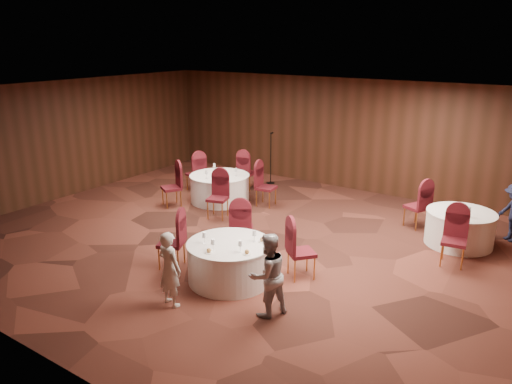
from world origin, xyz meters
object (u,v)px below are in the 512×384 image
Objects in this scene: table_left at (220,188)px; table_right at (460,228)px; table_main at (230,261)px; mic_stand at (271,169)px; woman_a at (170,269)px; woman_b at (268,275)px.

table_left is 6.13m from table_right.
table_left is (-3.03, 3.56, 0.00)m from table_main.
mic_stand reaches higher than woman_a.
woman_a is (2.75, -4.81, 0.28)m from table_left.
woman_a reaches higher than table_left.
mic_stand is at bearing -63.05° from woman_a.
table_main is 1.39m from woman_b.
table_left is 5.55m from woman_a.
woman_a reaches higher than table_main.
mic_stand reaches higher than table_right.
table_left is 2.26m from mic_stand.
mic_stand reaches higher than woman_b.
woman_a is (-0.28, -1.25, 0.28)m from table_main.
table_main is 5.14m from table_right.
table_right is 6.34m from woman_a.
table_right is 0.91× the size of mic_stand.
table_left and table_right have the same top height.
table_main is 0.99× the size of mic_stand.
woman_a is (-3.36, -5.37, 0.28)m from table_right.
mic_stand is (-5.91, 1.69, 0.08)m from table_right.
mic_stand is at bearing 84.97° from table_left.
woman_b is at bearing -149.16° from woman_a.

